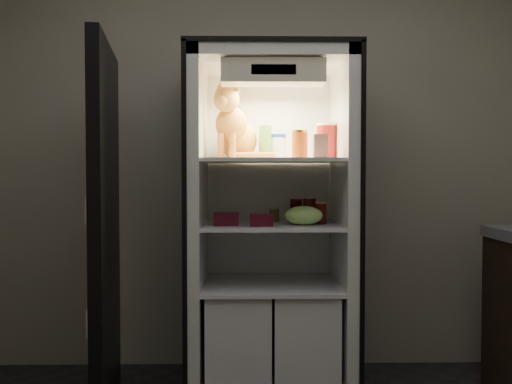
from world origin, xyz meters
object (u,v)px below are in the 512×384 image
(soda_can_c, at_px, (321,213))
(grape_bag, at_px, (304,215))
(refrigerator, at_px, (270,248))
(salsa_jar, at_px, (300,144))
(parmesan_shaker, at_px, (265,142))
(pepper_jar, at_px, (327,141))
(tabby_cat, at_px, (235,131))
(berry_box_right, at_px, (261,220))
(soda_can_b, at_px, (309,210))
(cream_carton, at_px, (320,146))
(mayo_tub, at_px, (277,147))
(condiment_jar, at_px, (274,215))
(soda_can_a, at_px, (296,209))
(berry_box_left, at_px, (227,219))

(soda_can_c, xyz_separation_m, grape_bag, (-0.10, -0.08, -0.01))
(refrigerator, bearing_deg, salsa_jar, -41.20)
(parmesan_shaker, distance_m, pepper_jar, 0.35)
(tabby_cat, height_order, salsa_jar, tabby_cat)
(refrigerator, relative_size, soda_can_c, 16.63)
(tabby_cat, height_order, grape_bag, tabby_cat)
(berry_box_right, bearing_deg, pepper_jar, 33.34)
(soda_can_b, xyz_separation_m, grape_bag, (-0.04, -0.13, -0.02))
(cream_carton, height_order, soda_can_c, cream_carton)
(tabby_cat, distance_m, mayo_tub, 0.26)
(salsa_jar, distance_m, soda_can_b, 0.37)
(salsa_jar, bearing_deg, cream_carton, -52.35)
(condiment_jar, bearing_deg, soda_can_b, -17.58)
(tabby_cat, height_order, mayo_tub, tabby_cat)
(soda_can_c, bearing_deg, parmesan_shaker, 155.61)
(cream_carton, bearing_deg, mayo_tub, 121.82)
(cream_carton, bearing_deg, refrigerator, 133.96)
(soda_can_a, relative_size, condiment_jar, 1.60)
(pepper_jar, relative_size, soda_can_c, 1.77)
(berry_box_left, bearing_deg, soda_can_c, 9.16)
(parmesan_shaker, height_order, soda_can_a, parmesan_shaker)
(cream_carton, bearing_deg, condiment_jar, 130.34)
(soda_can_a, xyz_separation_m, berry_box_right, (-0.21, -0.32, -0.03))
(refrigerator, height_order, parmesan_shaker, refrigerator)
(tabby_cat, bearing_deg, pepper_jar, 18.95)
(salsa_jar, bearing_deg, mayo_tub, 118.00)
(berry_box_left, distance_m, berry_box_right, 0.19)
(parmesan_shaker, bearing_deg, berry_box_left, -133.98)
(pepper_jar, xyz_separation_m, soda_can_a, (-0.16, 0.07, -0.39))
(salsa_jar, xyz_separation_m, pepper_jar, (0.17, 0.14, 0.03))
(soda_can_a, height_order, berry_box_right, soda_can_a)
(berry_box_left, bearing_deg, parmesan_shaker, 46.02)
(soda_can_a, xyz_separation_m, condiment_jar, (-0.13, -0.08, -0.02))
(parmesan_shaker, height_order, cream_carton, parmesan_shaker)
(cream_carton, bearing_deg, soda_can_b, 98.95)
(cream_carton, xyz_separation_m, berry_box_right, (-0.30, 0.02, -0.38))
(salsa_jar, xyz_separation_m, berry_box_right, (-0.21, -0.10, -0.40))
(condiment_jar, relative_size, berry_box_left, 0.63)
(salsa_jar, height_order, pepper_jar, pepper_jar)
(salsa_jar, xyz_separation_m, soda_can_b, (0.06, 0.08, -0.36))
(soda_can_a, height_order, soda_can_b, soda_can_b)
(refrigerator, relative_size, grape_bag, 9.42)
(pepper_jar, relative_size, soda_can_b, 1.45)
(soda_can_b, bearing_deg, cream_carton, -81.05)
(soda_can_a, bearing_deg, parmesan_shaker, -161.24)
(cream_carton, distance_m, soda_can_a, 0.49)
(pepper_jar, height_order, condiment_jar, pepper_jar)
(salsa_jar, height_order, soda_can_a, salsa_jar)
(parmesan_shaker, bearing_deg, condiment_jar, -16.10)
(condiment_jar, bearing_deg, berry_box_left, -142.02)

